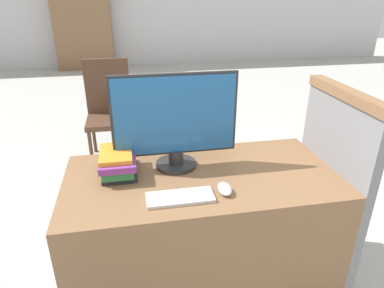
{
  "coord_description": "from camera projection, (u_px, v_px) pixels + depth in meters",
  "views": [
    {
      "loc": [
        -0.33,
        -1.13,
        1.61
      ],
      "look_at": [
        -0.06,
        0.31,
        0.94
      ],
      "focal_mm": 32.0,
      "sensor_mm": 36.0,
      "label": 1
    }
  ],
  "objects": [
    {
      "name": "desk",
      "position": [
        201.0,
        234.0,
        1.88
      ],
      "size": [
        1.37,
        0.69,
        0.75
      ],
      "color": "brown",
      "rests_on": "ground_plane"
    },
    {
      "name": "carrel_divider",
      "position": [
        329.0,
        191.0,
        1.88
      ],
      "size": [
        0.07,
        0.61,
        1.16
      ],
      "color": "slate",
      "rests_on": "ground_plane"
    },
    {
      "name": "monitor",
      "position": [
        175.0,
        121.0,
        1.72
      ],
      "size": [
        0.64,
        0.22,
        0.5
      ],
      "color": "#282828",
      "rests_on": "desk"
    },
    {
      "name": "keyboard",
      "position": [
        180.0,
        197.0,
        1.53
      ],
      "size": [
        0.3,
        0.12,
        0.02
      ],
      "color": "silver",
      "rests_on": "desk"
    },
    {
      "name": "mouse",
      "position": [
        225.0,
        189.0,
        1.57
      ],
      "size": [
        0.06,
        0.11,
        0.04
      ],
      "color": "white",
      "rests_on": "desk"
    },
    {
      "name": "book_stack",
      "position": [
        118.0,
        163.0,
        1.72
      ],
      "size": [
        0.18,
        0.27,
        0.12
      ],
      "color": "#232328",
      "rests_on": "desk"
    },
    {
      "name": "far_chair",
      "position": [
        109.0,
        107.0,
        3.42
      ],
      "size": [
        0.44,
        0.44,
        0.98
      ],
      "rotation": [
        0.0,
        0.0,
        0.05
      ],
      "color": "#4C3323",
      "rests_on": "ground_plane"
    },
    {
      "name": "bookshelf_far",
      "position": [
        83.0,
        27.0,
        7.14
      ],
      "size": [
        1.17,
        0.32,
        1.75
      ],
      "color": "#846042",
      "rests_on": "ground_plane"
    }
  ]
}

